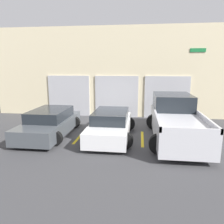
# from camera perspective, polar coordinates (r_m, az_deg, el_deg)

# --- Properties ---
(ground_plane) EXTENTS (28.00, 28.00, 0.00)m
(ground_plane) POSITION_cam_1_polar(r_m,az_deg,el_deg) (11.47, 0.56, -4.49)
(ground_plane) COLOR #3D3D3F
(shophouse_building) EXTENTS (16.88, 0.68, 5.70)m
(shophouse_building) POSITION_cam_1_polar(r_m,az_deg,el_deg) (14.29, 2.14, 10.12)
(shophouse_building) COLOR beige
(shophouse_building) RESTS_ON ground
(pickup_truck) EXTENTS (2.49, 5.44, 1.88)m
(pickup_truck) POSITION_cam_1_polar(r_m,az_deg,el_deg) (10.30, 16.18, -1.87)
(pickup_truck) COLOR silver
(pickup_truck) RESTS_ON ground
(sedan_white) EXTENTS (2.16, 4.24, 1.24)m
(sedan_white) POSITION_cam_1_polar(r_m,az_deg,el_deg) (10.02, -0.35, -3.41)
(sedan_white) COLOR white
(sedan_white) RESTS_ON ground
(sedan_side) EXTENTS (2.17, 4.33, 1.23)m
(sedan_side) POSITION_cam_1_polar(r_m,az_deg,el_deg) (10.79, -15.88, -2.78)
(sedan_side) COLOR #474C51
(sedan_side) RESTS_ON ground
(parking_stripe_far_left) EXTENTS (0.12, 2.20, 0.01)m
(parking_stripe_far_left) POSITION_cam_1_polar(r_m,az_deg,el_deg) (11.57, -22.45, -5.26)
(parking_stripe_far_left) COLOR gold
(parking_stripe_far_left) RESTS_ON ground
(parking_stripe_left) EXTENTS (0.12, 2.20, 0.01)m
(parking_stripe_left) POSITION_cam_1_polar(r_m,az_deg,el_deg) (10.45, -8.35, -6.24)
(parking_stripe_left) COLOR gold
(parking_stripe_left) RESTS_ON ground
(parking_stripe_centre) EXTENTS (0.12, 2.20, 0.01)m
(parking_stripe_centre) POSITION_cam_1_polar(r_m,az_deg,el_deg) (10.09, 7.93, -6.90)
(parking_stripe_centre) COLOR gold
(parking_stripe_centre) RESTS_ON ground
(parking_stripe_right) EXTENTS (0.12, 2.20, 0.01)m
(parking_stripe_right) POSITION_cam_1_polar(r_m,az_deg,el_deg) (10.54, 24.08, -7.02)
(parking_stripe_right) COLOR gold
(parking_stripe_right) RESTS_ON ground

